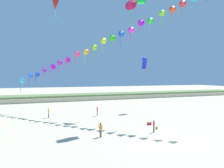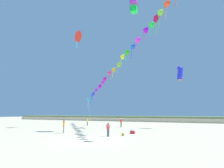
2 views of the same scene
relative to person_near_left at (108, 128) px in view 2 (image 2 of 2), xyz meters
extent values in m
plane|color=beige|center=(-0.72, -2.94, -0.89)|extent=(240.00, 240.00, 0.00)
cube|color=beige|center=(-0.72, 39.83, -0.31)|extent=(120.00, 9.21, 1.16)
cube|color=#6B844C|center=(-0.72, 39.83, 0.44)|extent=(120.00, 7.83, 0.66)
cylinder|color=#282D4C|center=(0.05, 0.04, -0.50)|extent=(0.11, 0.11, 0.77)
cylinder|color=#282D4C|center=(-0.05, -0.04, -0.50)|extent=(0.11, 0.11, 0.77)
cylinder|color=red|center=(0.00, 0.00, 0.16)|extent=(0.20, 0.20, 0.55)
cylinder|color=red|center=(0.14, 0.11, 0.20)|extent=(0.19, 0.18, 0.52)
cylinder|color=red|center=(-0.14, -0.11, 0.20)|extent=(0.19, 0.18, 0.52)
sphere|color=brown|center=(0.00, 0.00, 0.54)|extent=(0.21, 0.21, 0.21)
cylinder|color=#726656|center=(-6.79, 0.41, -0.47)|extent=(0.12, 0.12, 0.84)
cylinder|color=#726656|center=(-6.89, 0.52, -0.47)|extent=(0.12, 0.12, 0.84)
cylinder|color=orange|center=(-6.84, 0.47, 0.26)|extent=(0.22, 0.22, 0.60)
cylinder|color=orange|center=(-6.72, 0.32, 0.30)|extent=(0.20, 0.21, 0.57)
cylinder|color=orange|center=(-6.97, 0.61, 0.30)|extent=(0.20, 0.21, 0.57)
sphere|color=brown|center=(-6.84, 0.47, 0.67)|extent=(0.23, 0.23, 0.23)
cylinder|color=#726656|center=(-3.80, 12.72, -0.46)|extent=(0.13, 0.13, 0.86)
cylinder|color=#726656|center=(-3.73, 12.85, -0.46)|extent=(0.13, 0.13, 0.86)
cylinder|color=red|center=(-3.76, 12.79, 0.28)|extent=(0.23, 0.23, 0.61)
cylinder|color=red|center=(-3.86, 12.61, 0.32)|extent=(0.17, 0.22, 0.58)
cylinder|color=red|center=(-3.67, 12.96, 0.32)|extent=(0.17, 0.22, 0.58)
sphere|color=beige|center=(-3.76, 12.79, 0.70)|extent=(0.23, 0.23, 0.23)
cylinder|color=#474C56|center=(-12.05, 13.86, -0.47)|extent=(0.12, 0.12, 0.84)
cylinder|color=#474C56|center=(-12.07, 14.00, -0.47)|extent=(0.12, 0.12, 0.84)
cylinder|color=yellow|center=(-12.06, 13.93, 0.25)|extent=(0.22, 0.22, 0.59)
cylinder|color=yellow|center=(-12.04, 13.74, 0.29)|extent=(0.11, 0.21, 0.56)
cylinder|color=yellow|center=(-12.08, 14.12, 0.29)|extent=(0.11, 0.21, 0.56)
sphere|color=tan|center=(-12.06, 13.93, 0.66)|extent=(0.23, 0.23, 0.23)
cone|color=#2CC1D6|center=(-16.82, 21.19, 5.39)|extent=(1.31, 1.25, 1.11)
cylinder|color=#39A7E5|center=(-16.94, 21.27, 4.17)|extent=(0.17, 0.22, 2.01)
cone|color=blue|center=(-15.26, 20.21, 6.38)|extent=(1.33, 1.20, 1.15)
cylinder|color=#3943E5|center=(-15.39, 20.29, 5.22)|extent=(0.22, 0.13, 1.88)
cone|color=blue|center=(-14.03, 18.94, 6.59)|extent=(1.37, 1.30, 1.17)
cylinder|color=#4739E5|center=(-14.15, 19.02, 5.73)|extent=(0.10, 0.18, 1.28)
cone|color=purple|center=(-12.72, 18.11, 7.48)|extent=(1.40, 1.34, 1.20)
cylinder|color=#C239E5|center=(-12.84, 18.20, 6.29)|extent=(0.21, 0.27, 1.94)
cone|color=#A411CB|center=(-11.19, 17.16, 8.03)|extent=(1.31, 1.18, 1.10)
cylinder|color=#E539E0|center=(-11.31, 17.24, 7.08)|extent=(0.22, 0.17, 1.46)
cone|color=purple|center=(-10.03, 16.52, 8.84)|extent=(1.35, 1.26, 1.16)
cylinder|color=#E539E2|center=(-10.15, 16.60, 7.98)|extent=(0.17, 0.22, 1.29)
cone|color=#D00FB7|center=(-8.77, 15.24, 9.25)|extent=(1.34, 1.31, 1.15)
cylinder|color=#E539A5|center=(-8.89, 15.33, 8.34)|extent=(0.22, 0.11, 1.38)
cone|color=#EA3A7A|center=(-7.20, 14.29, 10.28)|extent=(1.35, 1.29, 1.15)
cylinder|color=#E5394E|center=(-7.32, 14.37, 9.12)|extent=(0.22, 0.28, 1.87)
cone|color=gold|center=(-5.75, 13.41, 10.64)|extent=(1.39, 1.34, 1.19)
cylinder|color=yellow|center=(-5.87, 13.49, 9.64)|extent=(0.09, 0.15, 1.57)
cone|color=#7DC336|center=(-4.36, 12.78, 11.41)|extent=(1.34, 1.24, 1.14)
cylinder|color=#67E539|center=(-4.49, 12.86, 10.40)|extent=(0.09, 0.21, 1.58)
cone|color=#D0E72A|center=(-3.02, 11.47, 12.44)|extent=(1.34, 1.21, 1.15)
cylinder|color=#A6E539|center=(-3.14, 11.56, 11.22)|extent=(0.26, 0.23, 1.99)
cone|color=#22C614|center=(-1.75, 10.65, 12.83)|extent=(1.31, 1.23, 1.11)
cylinder|color=#39E555|center=(-1.87, 10.73, 11.79)|extent=(0.15, 0.13, 1.65)
cone|color=blue|center=(-0.36, 9.91, 13.48)|extent=(1.32, 1.21, 1.12)
cylinder|color=blue|center=(-0.49, 10.00, 12.18)|extent=(0.10, 0.17, 2.16)
cone|color=#EE2EE8|center=(0.95, 8.67, 13.99)|extent=(1.31, 1.16, 1.12)
cylinder|color=#E539B6|center=(0.82, 8.76, 12.80)|extent=(0.28, 0.28, 1.94)
cone|color=#A90EEE|center=(2.45, 8.19, 15.17)|extent=(1.33, 1.28, 1.13)
cylinder|color=#D939E5|center=(2.33, 8.27, 14.27)|extent=(0.23, 0.20, 1.36)
cone|color=#21D43A|center=(3.68, 7.21, 15.41)|extent=(1.36, 1.28, 1.16)
cylinder|color=#39E57A|center=(3.55, 7.30, 14.44)|extent=(0.16, 0.19, 1.50)
cone|color=#6CD536|center=(5.27, 6.15, 16.54)|extent=(1.35, 1.22, 1.17)
cylinder|color=#4AE539|center=(5.14, 6.23, 15.22)|extent=(0.16, 0.11, 2.20)
cone|color=#EB4625|center=(6.38, 4.97, 16.87)|extent=(1.30, 1.14, 1.10)
cylinder|color=orange|center=(6.26, 5.05, 15.63)|extent=(0.10, 0.23, 2.05)
cylinder|color=#E55B39|center=(7.74, 4.54, 16.61)|extent=(0.09, 0.20, 1.84)
cylinder|color=silver|center=(-15.90, 20.47, 2.29)|extent=(1.97, 1.08, 6.37)
cone|color=red|center=(-11.26, 8.24, 16.87)|extent=(1.77, 2.49, 2.44)
cone|color=#2DCBE5|center=(-11.26, 8.24, 16.89)|extent=(1.02, 1.38, 1.36)
cylinder|color=#2DCBE5|center=(-11.26, 8.24, 15.44)|extent=(0.41, 0.15, 2.16)
cube|color=#13E13F|center=(1.39, 6.16, 18.00)|extent=(1.03, 1.03, 1.02)
cube|color=#C32DE5|center=(1.39, 6.16, 19.55)|extent=(1.03, 1.03, 1.02)
cylinder|color=black|center=(0.87, 6.61, 18.77)|extent=(0.04, 0.04, 2.57)
cylinder|color=black|center=(0.94, 5.65, 18.77)|extent=(0.04, 0.04, 2.57)
cylinder|color=black|center=(1.90, 5.71, 18.77)|extent=(0.04, 0.04, 2.57)
cylinder|color=black|center=(1.84, 6.67, 18.77)|extent=(0.04, 0.04, 2.57)
cylinder|color=#242EEE|center=(7.00, 14.96, 8.78)|extent=(1.20, 0.94, 2.19)
sphere|color=#242EEE|center=(7.00, 14.96, 9.72)|extent=(0.94, 0.94, 0.94)
cone|color=orange|center=(7.00, 14.96, 7.63)|extent=(0.83, 0.83, 0.72)
sphere|color=black|center=(7.00, 14.96, 9.98)|extent=(0.20, 0.20, 0.20)
cone|color=#DE174A|center=(3.22, 13.88, 20.25)|extent=(2.68, 2.64, 2.45)
cone|color=#2DE547|center=(3.22, 13.88, 20.27)|extent=(1.51, 1.48, 1.36)
cylinder|color=#2DE547|center=(3.22, 13.88, 18.30)|extent=(0.20, 0.20, 3.21)
cube|color=red|center=(1.59, 3.78, -0.71)|extent=(0.56, 0.40, 0.36)
cube|color=white|center=(1.59, 3.78, -0.50)|extent=(0.58, 0.41, 0.06)
cylinder|color=black|center=(1.59, 3.78, -0.44)|extent=(0.45, 0.03, 0.03)
sphere|color=orange|center=(1.28, 1.32, -0.71)|extent=(0.36, 0.36, 0.36)
cylinder|color=green|center=(1.28, 1.32, -0.71)|extent=(0.36, 0.36, 0.09)
camera|label=1|loc=(-13.46, -21.56, 6.12)|focal=32.00mm
camera|label=2|loc=(9.21, -18.16, 1.68)|focal=28.00mm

